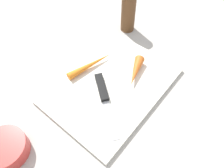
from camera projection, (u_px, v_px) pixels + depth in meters
The scene contains 7 objects.
ground_plane at pixel (112, 86), 0.60m from camera, with size 1.40×1.40×0.00m, color #ADA8A0.
cutting_board at pixel (112, 85), 0.60m from camera, with size 0.36×0.26×0.01m, color silver.
knife at pixel (103, 91), 0.57m from camera, with size 0.13×0.17×0.01m.
carrot_long at pixel (91, 65), 0.62m from camera, with size 0.02×0.02×0.15m, color orange.
carrot_short at pixel (136, 71), 0.60m from camera, with size 0.03×0.03×0.10m, color orange.
small_bowl at pixel (6, 149), 0.47m from camera, with size 0.10×0.10×0.04m, color red.
pepper_grinder at pixel (128, 13), 0.70m from camera, with size 0.05×0.05×0.13m, color brown.
Camera 1 is at (0.27, 0.22, 0.49)m, focal length 33.47 mm.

